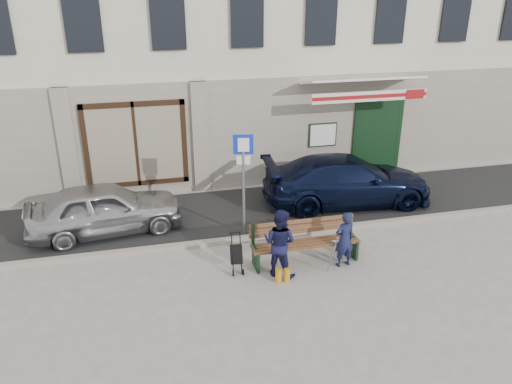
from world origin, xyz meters
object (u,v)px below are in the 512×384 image
object	(u,v)px
man	(344,239)
parking_sign	(243,170)
bench	(303,243)
stroller	(236,255)
woman	(280,243)
car_silver	(105,208)
car_navy	(347,180)

from	to	relation	value
man	parking_sign	bearing A→B (deg)	-56.96
bench	stroller	xyz separation A→B (m)	(-1.50, -0.06, -0.07)
parking_sign	bench	distance (m)	2.22
bench	man	world-z (taller)	man
woman	stroller	size ratio (longest dim) A/B	1.70
car_silver	woman	world-z (taller)	woman
woman	man	bearing A→B (deg)	-138.23
car_silver	woman	size ratio (longest dim) A/B	2.48
stroller	bench	bearing A→B (deg)	6.17
car_silver	stroller	distance (m)	3.76
car_silver	woman	xyz separation A→B (m)	(3.59, -2.88, 0.12)
car_silver	bench	bearing A→B (deg)	-127.63
car_silver	woman	bearing A→B (deg)	-135.79
bench	car_silver	bearing A→B (deg)	149.43
car_silver	parking_sign	size ratio (longest dim) A/B	1.46
woman	parking_sign	bearing A→B (deg)	-39.39
car_silver	man	bearing A→B (deg)	-126.65
car_navy	bench	distance (m)	3.51
parking_sign	car_navy	bearing A→B (deg)	31.43
car_navy	man	size ratio (longest dim) A/B	3.67
car_silver	stroller	world-z (taller)	car_silver
car_silver	parking_sign	distance (m)	3.55
parking_sign	man	xyz separation A→B (m)	(1.78, -1.94, -1.05)
car_silver	man	distance (m)	5.79
man	woman	size ratio (longest dim) A/B	0.85
woman	car_silver	bearing A→B (deg)	2.40
car_silver	stroller	size ratio (longest dim) A/B	4.21
car_silver	man	xyz separation A→B (m)	(5.04, -2.86, 0.00)
bench	woman	world-z (taller)	woman
man	stroller	bearing A→B (deg)	-16.91
car_navy	parking_sign	size ratio (longest dim) A/B	1.84
bench	stroller	size ratio (longest dim) A/B	2.74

